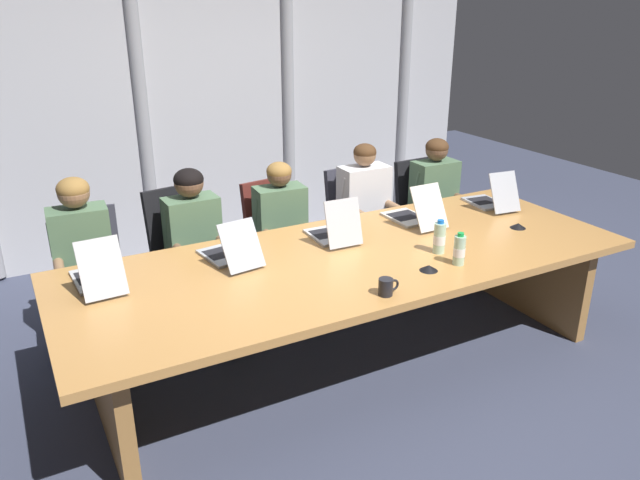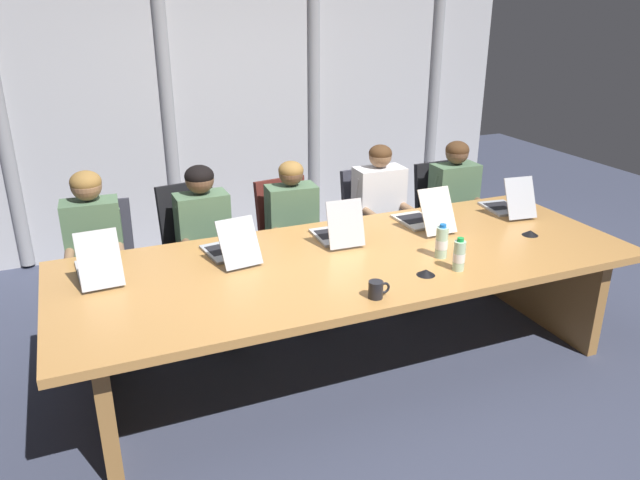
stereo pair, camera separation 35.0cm
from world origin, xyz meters
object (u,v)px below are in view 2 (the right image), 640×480
at_px(office_chair_center, 292,253).
at_px(person_right_mid, 383,210).
at_px(person_right_end, 459,201).
at_px(laptop_left_mid, 230,248).
at_px(laptop_right_mid, 423,218).
at_px(person_left_end, 95,248).
at_px(water_bottle_secondary, 442,242).
at_px(person_center, 295,227).
at_px(water_bottle_primary, 459,256).
at_px(conference_mic_left_side, 530,233).
at_px(laptop_center, 337,232).
at_px(laptop_left_end, 98,266).
at_px(person_left_mid, 206,235).
at_px(office_chair_right_mid, 375,240).
at_px(office_chair_left_mid, 199,267).
at_px(office_chair_right_end, 445,229).
at_px(laptop_right_end, 507,205).
at_px(coffee_mug_near, 376,289).
at_px(office_chair_left_end, 105,284).
at_px(conference_mic_middle, 426,272).

xyz_separation_m(office_chair_center, person_right_mid, (0.72, -0.16, 0.32)).
bearing_deg(person_right_mid, person_right_end, 91.29).
xyz_separation_m(laptop_left_mid, laptop_right_mid, (1.41, 0.02, 0.00)).
height_order(laptop_left_mid, person_left_end, person_left_end).
distance_m(person_left_end, water_bottle_secondary, 2.29).
distance_m(person_center, water_bottle_primary, 1.46).
distance_m(water_bottle_secondary, conference_mic_left_side, 0.78).
relative_size(person_right_mid, water_bottle_secondary, 5.42).
xyz_separation_m(laptop_center, water_bottle_primary, (0.47, -0.71, 0.03)).
relative_size(person_right_mid, person_right_end, 1.03).
relative_size(office_chair_center, person_left_end, 0.77).
bearing_deg(person_center, office_chair_center, 172.85).
distance_m(laptop_left_end, person_right_mid, 2.29).
relative_size(person_left_end, person_left_mid, 1.03).
height_order(laptop_center, person_left_mid, person_left_mid).
xyz_separation_m(laptop_left_mid, office_chair_right_mid, (1.44, 0.79, -0.45)).
distance_m(office_chair_center, person_left_end, 1.52).
distance_m(office_chair_left_mid, office_chair_right_end, 2.19).
bearing_deg(person_left_end, person_center, 93.10).
distance_m(laptop_right_mid, laptop_right_end, 0.74).
height_order(laptop_left_mid, laptop_center, laptop_center).
xyz_separation_m(person_left_mid, water_bottle_primary, (1.21, -1.35, 0.17)).
relative_size(person_right_end, water_bottle_primary, 5.65).
distance_m(person_left_mid, coffee_mug_near, 1.60).
bearing_deg(laptop_right_mid, office_chair_left_end, 69.29).
distance_m(office_chair_left_mid, conference_mic_middle, 1.86).
relative_size(laptop_left_mid, office_chair_center, 0.54).
xyz_separation_m(laptop_right_mid, person_left_mid, (-1.42, 0.61, -0.14)).
relative_size(laptop_right_end, office_chair_right_end, 0.52).
relative_size(office_chair_left_end, person_left_end, 0.76).
bearing_deg(laptop_left_mid, coffee_mug_near, -153.24).
relative_size(laptop_right_mid, person_left_mid, 0.43).
xyz_separation_m(office_chair_right_mid, water_bottle_secondary, (-0.23, -1.30, 0.50)).
distance_m(laptop_right_mid, water_bottle_secondary, 0.57).
bearing_deg(person_left_end, office_chair_center, 99.40).
height_order(laptop_left_mid, conference_mic_middle, laptop_left_mid).
distance_m(person_right_end, water_bottle_secondary, 1.49).
bearing_deg(conference_mic_middle, office_chair_left_end, 139.06).
bearing_deg(water_bottle_primary, person_right_mid, 80.53).
distance_m(laptop_left_end, conference_mic_left_side, 2.79).
relative_size(person_right_end, water_bottle_secondary, 5.27).
distance_m(person_left_mid, water_bottle_primary, 1.82).
relative_size(laptop_left_mid, office_chair_left_mid, 0.51).
xyz_separation_m(office_chair_center, office_chair_right_end, (1.44, -0.00, -0.00)).
xyz_separation_m(laptop_right_end, office_chair_left_mid, (-2.20, 0.76, -0.44)).
bearing_deg(person_right_mid, laptop_right_mid, 0.00).
height_order(laptop_left_end, office_chair_left_mid, laptop_left_end).
height_order(office_chair_right_mid, person_left_mid, person_left_mid).
distance_m(office_chair_left_end, office_chair_center, 1.43).
bearing_deg(person_right_end, laptop_left_end, -77.05).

